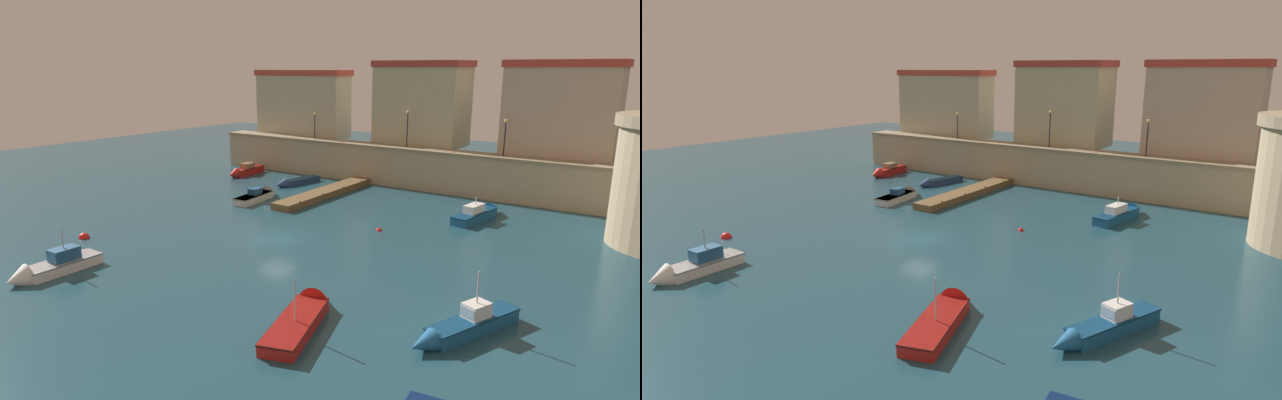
{
  "view_description": "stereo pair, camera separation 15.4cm",
  "coord_description": "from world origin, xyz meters",
  "views": [
    {
      "loc": [
        24.48,
        -29.41,
        12.61
      ],
      "look_at": [
        0.0,
        5.75,
        1.82
      ],
      "focal_mm": 29.69,
      "sensor_mm": 36.0,
      "label": 1
    },
    {
      "loc": [
        24.61,
        -29.32,
        12.61
      ],
      "look_at": [
        0.0,
        5.75,
        1.82
      ],
      "focal_mm": 29.69,
      "sensor_mm": 36.0,
      "label": 2
    }
  ],
  "objects": [
    {
      "name": "moored_boat_2",
      "position": [
        -10.47,
        15.87,
        0.3
      ],
      "size": [
        2.3,
        6.27,
        1.19
      ],
      "rotation": [
        0.0,
        0.0,
        -1.75
      ],
      "color": "navy",
      "rests_on": "ground"
    },
    {
      "name": "quay_lamp_2",
      "position": [
        10.16,
        22.11,
        6.64
      ],
      "size": [
        0.32,
        0.32,
        3.53
      ],
      "color": "black",
      "rests_on": "quay_wall"
    },
    {
      "name": "old_town_backdrop",
      "position": [
        0.76,
        25.74,
        8.57
      ],
      "size": [
        42.03,
        5.72,
        9.26
      ],
      "color": "#B2A88B",
      "rests_on": "ground"
    },
    {
      "name": "pier_dock",
      "position": [
        -4.74,
        13.54,
        0.31
      ],
      "size": [
        2.08,
        14.77,
        0.7
      ],
      "color": "brown",
      "rests_on": "ground"
    },
    {
      "name": "moored_boat_7",
      "position": [
        9.66,
        -9.58,
        0.35
      ],
      "size": [
        3.79,
        7.22,
        3.37
      ],
      "rotation": [
        0.0,
        0.0,
        1.88
      ],
      "color": "red",
      "rests_on": "ground"
    },
    {
      "name": "mooring_buoy_0",
      "position": [
        5.4,
        6.2,
        0.0
      ],
      "size": [
        0.45,
        0.45,
        0.45
      ],
      "primitive_type": "sphere",
      "color": "red",
      "rests_on": "ground"
    },
    {
      "name": "ground_plane",
      "position": [
        0.0,
        0.0,
        0.0
      ],
      "size": [
        125.54,
        125.54,
        0.0
      ],
      "primitive_type": "plane",
      "color": "#1E4756"
    },
    {
      "name": "moored_boat_4",
      "position": [
        16.89,
        -6.48,
        0.48
      ],
      "size": [
        3.65,
        6.86,
        3.31
      ],
      "rotation": [
        0.0,
        0.0,
        -1.95
      ],
      "color": "#195689",
      "rests_on": "ground"
    },
    {
      "name": "moored_boat_5",
      "position": [
        10.76,
        14.12,
        0.49
      ],
      "size": [
        2.47,
        7.07,
        2.36
      ],
      "rotation": [
        0.0,
        0.0,
        1.4
      ],
      "color": "#195689",
      "rests_on": "ground"
    },
    {
      "name": "quay_wall",
      "position": [
        0.0,
        22.11,
        2.16
      ],
      "size": [
        50.18,
        2.67,
        4.3
      ],
      "color": "tan",
      "rests_on": "ground"
    },
    {
      "name": "moored_boat_0",
      "position": [
        -9.23,
        8.58,
        0.39
      ],
      "size": [
        2.19,
        6.21,
        2.52
      ],
      "rotation": [
        0.0,
        0.0,
        1.68
      ],
      "color": "silver",
      "rests_on": "ground"
    },
    {
      "name": "quay_lamp_0",
      "position": [
        -12.15,
        22.11,
        6.38
      ],
      "size": [
        0.32,
        0.32,
        3.1
      ],
      "color": "black",
      "rests_on": "quay_wall"
    },
    {
      "name": "quay_lamp_1",
      "position": [
        -0.07,
        22.11,
        6.84
      ],
      "size": [
        0.32,
        0.32,
        3.9
      ],
      "color": "black",
      "rests_on": "quay_wall"
    },
    {
      "name": "moored_boat_3",
      "position": [
        -18.67,
        16.67,
        0.49
      ],
      "size": [
        1.77,
        5.88,
        1.63
      ],
      "rotation": [
        0.0,
        0.0,
        -1.5
      ],
      "color": "red",
      "rests_on": "ground"
    },
    {
      "name": "mooring_buoy_2",
      "position": [
        -12.11,
        -8.28,
        0.0
      ],
      "size": [
        0.79,
        0.79,
        0.79
      ],
      "primitive_type": "sphere",
      "color": "red",
      "rests_on": "ground"
    },
    {
      "name": "moored_boat_1",
      "position": [
        -7.02,
        -13.7,
        0.46
      ],
      "size": [
        1.81,
        5.88,
        3.27
      ],
      "rotation": [
        0.0,
        0.0,
        -1.56
      ],
      "color": "white",
      "rests_on": "ground"
    },
    {
      "name": "mooring_buoy_1",
      "position": [
        -5.71,
        9.4,
        0.0
      ],
      "size": [
        0.51,
        0.51,
        0.51
      ],
      "primitive_type": "sphere",
      "color": "#EA4C19",
      "rests_on": "ground"
    }
  ]
}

